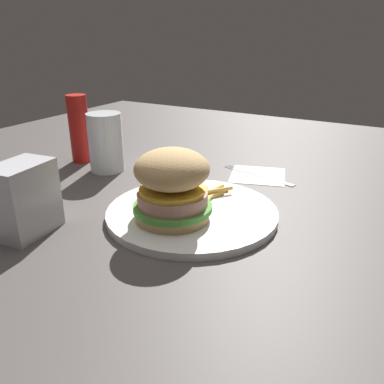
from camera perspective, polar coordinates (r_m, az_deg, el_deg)
The scene contains 9 objects.
ground_plane at distance 0.67m, azimuth 0.49°, elevation -2.35°, with size 1.60×1.60×0.00m, color #47423F.
plate at distance 0.64m, azimuth -0.00°, elevation -2.98°, with size 0.28×0.28×0.01m, color white.
sandwich at distance 0.59m, azimuth -3.04°, elevation 1.08°, with size 0.12×0.12×0.11m.
fries_pile at distance 0.69m, azimuth 2.09°, elevation -0.14°, with size 0.10×0.10×0.01m.
napkin at distance 0.83m, azimuth 9.46°, elevation 2.43°, with size 0.11×0.11×0.00m, color white.
fork at distance 0.83m, azimuth 9.39°, elevation 2.62°, with size 0.06×0.17×0.00m.
drink_glass at distance 0.86m, azimuth -12.31°, elevation 6.46°, with size 0.07×0.07×0.12m.
napkin_dispenser at distance 0.62m, azimuth -23.10°, elevation -0.93°, with size 0.09×0.06×0.11m, color #B7BABF.
ketchup_bottle at distance 0.93m, azimuth -15.95°, elevation 8.74°, with size 0.04×0.04×0.15m, color #B21914.
Camera 1 is at (-0.53, -0.30, 0.28)m, focal length 36.98 mm.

